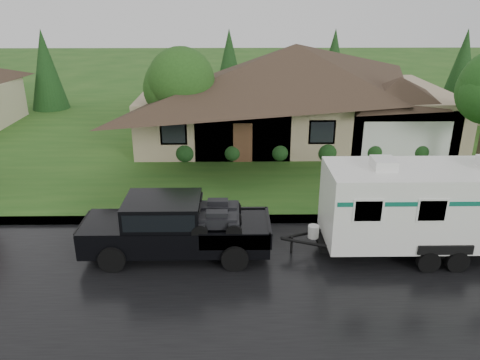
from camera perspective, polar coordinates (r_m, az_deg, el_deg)
name	(u,v)px	position (r m, az deg, el deg)	size (l,w,h in m)	color
ground	(283,249)	(16.81, 5.25, -8.36)	(140.00, 140.00, 0.00)	#25541A
road	(289,281)	(15.12, 6.03, -12.11)	(140.00, 8.00, 0.01)	black
curb	(277,219)	(18.75, 4.56, -4.75)	(140.00, 0.50, 0.15)	gray
lawn	(260,132)	(30.68, 2.42, 5.82)	(140.00, 26.00, 0.15)	#25541A
house_main	(300,81)	(29.01, 7.29, 11.88)	(19.44, 10.80, 6.90)	tan
tree_left_green	(179,85)	(24.48, -7.47, 11.38)	(3.46, 3.46, 5.73)	#382B1E
shrub_row	(303,151)	(25.28, 7.69, 3.56)	(13.60, 1.00, 1.00)	#143814
pickup_truck	(173,225)	(16.07, -8.20, -5.47)	(6.26, 2.38, 2.09)	black
travel_trailer	(434,204)	(17.02, 22.60, -2.73)	(7.72, 2.71, 3.46)	white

